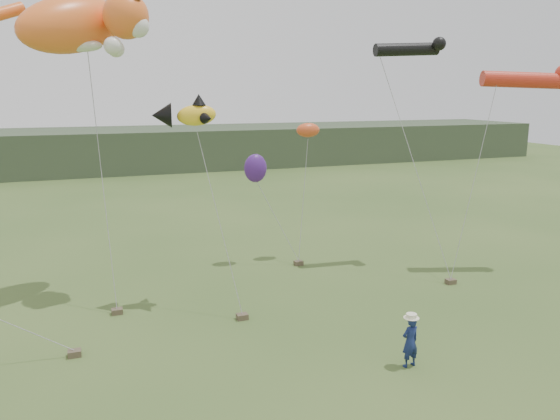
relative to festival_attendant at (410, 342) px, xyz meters
The scene contains 8 objects.
ground 2.34m from the festival_attendant, 152.26° to the left, with size 120.00×120.00×0.00m, color #385123.
headland 46.02m from the festival_attendant, 96.33° to the left, with size 90.00×13.00×4.00m.
festival_attendant is the anchor object (origin of this frame).
sandbag_anchors 6.78m from the festival_attendant, 114.70° to the left, with size 14.86×6.13×0.20m.
cat_kite 15.33m from the festival_attendant, 130.62° to the left, with size 5.72×4.15×2.78m.
fish_kite 10.57m from the festival_attendant, 124.95° to the left, with size 2.31×1.53×1.16m.
tube_kites 13.43m from the festival_attendant, 41.68° to the left, with size 7.61×3.78×2.21m.
misc_kites 11.65m from the festival_attendant, 91.28° to the left, with size 3.62×0.72×2.58m.
Camera 1 is at (-6.46, -13.20, 7.68)m, focal length 35.00 mm.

